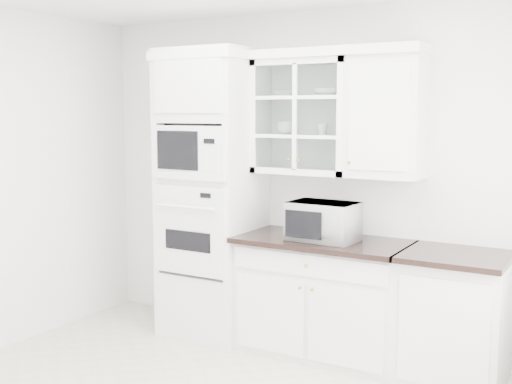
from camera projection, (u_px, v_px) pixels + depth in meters
The scene contains 12 objects.
room_shell at pixel (221, 129), 4.10m from camera, with size 4.00×3.50×2.70m.
oven_column at pixel (211, 194), 5.40m from camera, with size 0.76×0.68×2.40m.
base_cabinet_run at pixel (324, 296), 5.00m from camera, with size 1.32×0.67×0.92m.
extra_base_cabinet at pixel (454, 316), 4.50m from camera, with size 0.72×0.67×0.92m.
upper_cabinet_glass at pixel (304, 117), 5.07m from camera, with size 0.80×0.33×0.90m.
upper_cabinet_solid at pixel (387, 117), 4.73m from camera, with size 0.55×0.33×0.90m, color white.
crown_molding at pixel (291, 55), 5.04m from camera, with size 2.14×0.38×0.07m, color white.
countertop_microwave at pixel (324, 221), 4.87m from camera, with size 0.50×0.42×0.29m, color white.
bowl_a at pixel (284, 94), 5.14m from camera, with size 0.19×0.19×0.05m, color white.
bowl_b at pixel (327, 92), 4.94m from camera, with size 0.19×0.19×0.06m, color white.
cup_a at pixel (285, 128), 5.18m from camera, with size 0.13×0.13×0.10m, color white.
cup_b at pixel (322, 129), 5.00m from camera, with size 0.09×0.09×0.09m, color white.
Camera 1 is at (2.28, -3.01, 1.89)m, focal length 45.00 mm.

